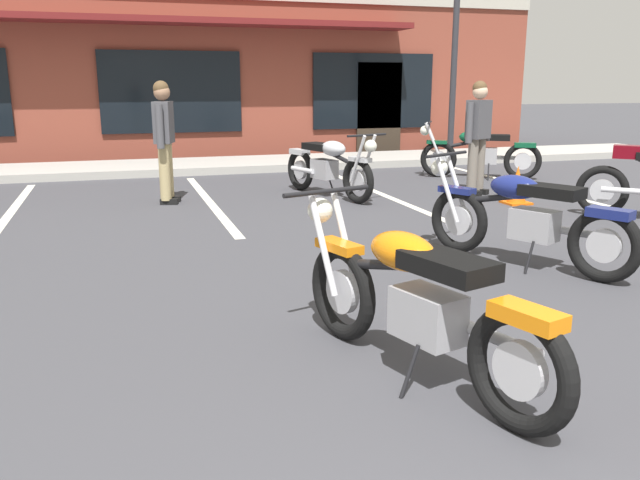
{
  "coord_description": "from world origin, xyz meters",
  "views": [
    {
      "loc": [
        -1.23,
        -0.37,
        1.65
      ],
      "look_at": [
        0.13,
        3.98,
        0.55
      ],
      "focal_mm": 36.66,
      "sensor_mm": 36.0,
      "label": 1
    }
  ],
  "objects_px": {
    "motorcycle_orange_scrambler": "(328,166)",
    "person_by_back_row": "(164,135)",
    "motorcycle_silver_naked": "(479,152)",
    "person_in_shorts_foreground": "(478,131)",
    "traffic_cone": "(517,185)",
    "motorcycle_cream_vintage": "(524,216)",
    "motorcycle_foreground_classic": "(415,300)"
  },
  "relations": [
    {
      "from": "person_in_shorts_foreground",
      "to": "motorcycle_cream_vintage",
      "type": "bearing_deg",
      "value": -114.25
    },
    {
      "from": "motorcycle_silver_naked",
      "to": "person_in_shorts_foreground",
      "type": "relative_size",
      "value": 1.12
    },
    {
      "from": "motorcycle_foreground_classic",
      "to": "person_in_shorts_foreground",
      "type": "xyz_separation_m",
      "value": [
        3.59,
        5.45,
        0.49
      ]
    },
    {
      "from": "motorcycle_orange_scrambler",
      "to": "person_in_shorts_foreground",
      "type": "xyz_separation_m",
      "value": [
        2.17,
        -0.48,
        0.49
      ]
    },
    {
      "from": "person_in_shorts_foreground",
      "to": "traffic_cone",
      "type": "bearing_deg",
      "value": -79.96
    },
    {
      "from": "motorcycle_cream_vintage",
      "to": "person_by_back_row",
      "type": "relative_size",
      "value": 1.16
    },
    {
      "from": "motorcycle_cream_vintage",
      "to": "motorcycle_orange_scrambler",
      "type": "bearing_deg",
      "value": 97.68
    },
    {
      "from": "person_by_back_row",
      "to": "traffic_cone",
      "type": "xyz_separation_m",
      "value": [
        4.64,
        -1.5,
        -0.69
      ]
    },
    {
      "from": "motorcycle_orange_scrambler",
      "to": "person_by_back_row",
      "type": "height_order",
      "value": "person_by_back_row"
    },
    {
      "from": "motorcycle_orange_scrambler",
      "to": "person_by_back_row",
      "type": "xyz_separation_m",
      "value": [
        -2.32,
        0.16,
        0.49
      ]
    },
    {
      "from": "motorcycle_foreground_classic",
      "to": "person_by_back_row",
      "type": "relative_size",
      "value": 1.23
    },
    {
      "from": "motorcycle_orange_scrambler",
      "to": "person_in_shorts_foreground",
      "type": "height_order",
      "value": "person_in_shorts_foreground"
    },
    {
      "from": "motorcycle_foreground_classic",
      "to": "motorcycle_orange_scrambler",
      "type": "xyz_separation_m",
      "value": [
        1.42,
        5.93,
        0.0
      ]
    },
    {
      "from": "person_by_back_row",
      "to": "motorcycle_silver_naked",
      "type": "bearing_deg",
      "value": 9.08
    },
    {
      "from": "traffic_cone",
      "to": "motorcycle_cream_vintage",
      "type": "bearing_deg",
      "value": -122.89
    },
    {
      "from": "motorcycle_silver_naked",
      "to": "motorcycle_orange_scrambler",
      "type": "height_order",
      "value": "same"
    },
    {
      "from": "motorcycle_cream_vintage",
      "to": "person_by_back_row",
      "type": "distance_m",
      "value": 5.14
    },
    {
      "from": "motorcycle_cream_vintage",
      "to": "person_by_back_row",
      "type": "bearing_deg",
      "value": 124.06
    },
    {
      "from": "traffic_cone",
      "to": "motorcycle_orange_scrambler",
      "type": "bearing_deg",
      "value": 150.07
    },
    {
      "from": "motorcycle_silver_naked",
      "to": "traffic_cone",
      "type": "height_order",
      "value": "motorcycle_silver_naked"
    },
    {
      "from": "motorcycle_cream_vintage",
      "to": "traffic_cone",
      "type": "height_order",
      "value": "motorcycle_cream_vintage"
    },
    {
      "from": "motorcycle_silver_naked",
      "to": "traffic_cone",
      "type": "distance_m",
      "value": 2.5
    },
    {
      "from": "motorcycle_foreground_classic",
      "to": "person_in_shorts_foreground",
      "type": "relative_size",
      "value": 1.23
    },
    {
      "from": "motorcycle_foreground_classic",
      "to": "person_by_back_row",
      "type": "xyz_separation_m",
      "value": [
        -0.9,
        6.09,
        0.49
      ]
    },
    {
      "from": "person_in_shorts_foreground",
      "to": "traffic_cone",
      "type": "xyz_separation_m",
      "value": [
        0.15,
        -0.86,
        -0.69
      ]
    },
    {
      "from": "motorcycle_silver_naked",
      "to": "motorcycle_orange_scrambler",
      "type": "distance_m",
      "value": 3.29
    },
    {
      "from": "motorcycle_foreground_classic",
      "to": "motorcycle_orange_scrambler",
      "type": "height_order",
      "value": "same"
    },
    {
      "from": "person_by_back_row",
      "to": "traffic_cone",
      "type": "distance_m",
      "value": 4.93
    },
    {
      "from": "motorcycle_foreground_classic",
      "to": "motorcycle_silver_naked",
      "type": "xyz_separation_m",
      "value": [
        4.54,
        6.96,
        0.0
      ]
    },
    {
      "from": "motorcycle_silver_naked",
      "to": "person_in_shorts_foreground",
      "type": "height_order",
      "value": "person_in_shorts_foreground"
    },
    {
      "from": "motorcycle_silver_naked",
      "to": "person_in_shorts_foreground",
      "type": "xyz_separation_m",
      "value": [
        -0.95,
        -1.51,
        0.49
      ]
    },
    {
      "from": "motorcycle_orange_scrambler",
      "to": "person_in_shorts_foreground",
      "type": "distance_m",
      "value": 2.28
    }
  ]
}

